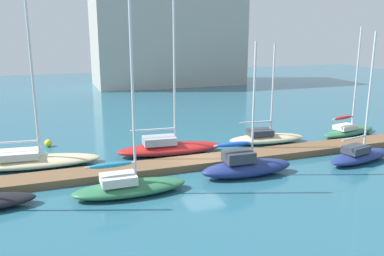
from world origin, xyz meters
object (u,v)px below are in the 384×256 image
object	(u,v)px
sailboat_7	(349,129)
mooring_buoy_yellow	(48,143)
sailboat_1	(32,159)
harbor_building_distant	(167,21)
sailboat_5	(266,137)
sailboat_2	(128,185)
sailboat_6	(360,154)
sailboat_4	(246,166)
sailboat_3	(169,146)

from	to	relation	value
sailboat_7	mooring_buoy_yellow	distance (m)	23.84
sailboat_1	mooring_buoy_yellow	size ratio (longest dim) A/B	22.82
sailboat_1	harbor_building_distant	world-z (taller)	harbor_building_distant
mooring_buoy_yellow	sailboat_5	bearing A→B (deg)	-16.38
sailboat_2	sailboat_6	world-z (taller)	sailboat_2
sailboat_1	sailboat_4	bearing A→B (deg)	-21.35
sailboat_2	sailboat_5	distance (m)	13.45
sailboat_2	sailboat_1	bearing A→B (deg)	126.98
sailboat_3	sailboat_4	size ratio (longest dim) A/B	1.50
sailboat_1	sailboat_4	xyz separation A→B (m)	(12.02, -6.03, 0.13)
sailboat_5	harbor_building_distant	bearing A→B (deg)	91.99
sailboat_2	sailboat_4	bearing A→B (deg)	3.39
sailboat_5	sailboat_7	xyz separation A→B (m)	(7.59, -0.24, 0.03)
sailboat_6	sailboat_7	world-z (taller)	sailboat_7
sailboat_1	sailboat_4	world-z (taller)	sailboat_1
sailboat_5	sailboat_6	world-z (taller)	sailboat_6
sailboat_1	sailboat_5	bearing A→B (deg)	4.77
sailboat_3	sailboat_7	world-z (taller)	sailboat_3
sailboat_1	sailboat_6	distance (m)	21.23
sailboat_3	mooring_buoy_yellow	distance (m)	9.29
sailboat_1	sailboat_5	xyz separation A→B (m)	(16.78, -0.16, -0.05)
sailboat_4	mooring_buoy_yellow	xyz separation A→B (m)	(-10.99, 10.51, -0.37)
sailboat_2	harbor_building_distant	distance (m)	45.21
sailboat_4	sailboat_5	bearing A→B (deg)	52.50
sailboat_3	mooring_buoy_yellow	size ratio (longest dim) A/B	21.54
sailboat_3	mooring_buoy_yellow	world-z (taller)	sailboat_3
sailboat_1	sailboat_6	world-z (taller)	sailboat_1
sailboat_7	mooring_buoy_yellow	size ratio (longest dim) A/B	15.88
sailboat_3	sailboat_4	xyz separation A→B (m)	(3.09, -5.64, 0.06)
sailboat_1	sailboat_2	xyz separation A→B (m)	(4.90, -6.47, 0.04)
sailboat_4	harbor_building_distant	bearing A→B (deg)	81.17
sailboat_6	sailboat_2	bearing A→B (deg)	168.08
mooring_buoy_yellow	harbor_building_distant	distance (m)	37.18
sailboat_2	mooring_buoy_yellow	xyz separation A→B (m)	(-3.87, 10.95, -0.28)
sailboat_2	sailboat_5	bearing A→B (deg)	27.86
sailboat_4	sailboat_1	bearing A→B (deg)	154.82
sailboat_2	sailboat_6	size ratio (longest dim) A/B	1.23
sailboat_4	sailboat_6	xyz separation A→B (m)	(8.27, -0.21, -0.13)
sailboat_2	sailboat_7	size ratio (longest dim) A/B	1.18
sailboat_4	sailboat_3	bearing A→B (deg)	120.21
mooring_buoy_yellow	sailboat_2	bearing A→B (deg)	-70.53
sailboat_1	sailboat_3	world-z (taller)	sailboat_1
sailboat_3	sailboat_4	distance (m)	6.43
sailboat_4	harbor_building_distant	world-z (taller)	harbor_building_distant
sailboat_4	sailboat_5	xyz separation A→B (m)	(4.76, 5.88, -0.18)
sailboat_1	mooring_buoy_yellow	xyz separation A→B (m)	(1.03, 4.47, -0.24)
sailboat_4	sailboat_6	size ratio (longest dim) A/B	0.94
sailboat_5	sailboat_3	bearing A→B (deg)	-171.79
sailboat_4	harbor_building_distant	xyz separation A→B (m)	(7.52, 41.36, 8.98)
sailboat_3	mooring_buoy_yellow	xyz separation A→B (m)	(-7.90, 4.87, -0.30)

